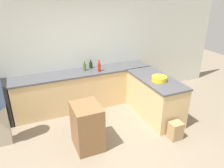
{
  "coord_description": "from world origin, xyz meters",
  "views": [
    {
      "loc": [
        -1.31,
        -2.77,
        2.73
      ],
      "look_at": [
        0.28,
        0.89,
        0.97
      ],
      "focal_mm": 35.0,
      "sensor_mm": 36.0,
      "label": 1
    }
  ],
  "objects_px": {
    "island_table": "(87,127)",
    "wine_bottle_dark": "(91,65)",
    "hot_sauce_bottle": "(99,67)",
    "olive_oil_bottle": "(85,67)",
    "paper_bag": "(175,131)",
    "mixing_bowl": "(159,79)"
  },
  "relations": [
    {
      "from": "island_table",
      "to": "hot_sauce_bottle",
      "type": "relative_size",
      "value": 3.11
    },
    {
      "from": "olive_oil_bottle",
      "to": "wine_bottle_dark",
      "type": "relative_size",
      "value": 1.13
    },
    {
      "from": "mixing_bowl",
      "to": "island_table",
      "type": "bearing_deg",
      "value": -170.41
    },
    {
      "from": "mixing_bowl",
      "to": "paper_bag",
      "type": "bearing_deg",
      "value": -94.81
    },
    {
      "from": "island_table",
      "to": "hot_sauce_bottle",
      "type": "height_order",
      "value": "hot_sauce_bottle"
    },
    {
      "from": "olive_oil_bottle",
      "to": "paper_bag",
      "type": "height_order",
      "value": "olive_oil_bottle"
    },
    {
      "from": "island_table",
      "to": "wine_bottle_dark",
      "type": "bearing_deg",
      "value": 68.71
    },
    {
      "from": "wine_bottle_dark",
      "to": "paper_bag",
      "type": "distance_m",
      "value": 2.48
    },
    {
      "from": "mixing_bowl",
      "to": "paper_bag",
      "type": "xyz_separation_m",
      "value": [
        -0.06,
        -0.76,
        -0.8
      ]
    },
    {
      "from": "hot_sauce_bottle",
      "to": "wine_bottle_dark",
      "type": "xyz_separation_m",
      "value": [
        -0.11,
        0.3,
        -0.03
      ]
    },
    {
      "from": "olive_oil_bottle",
      "to": "paper_bag",
      "type": "relative_size",
      "value": 0.64
    },
    {
      "from": "mixing_bowl",
      "to": "olive_oil_bottle",
      "type": "relative_size",
      "value": 1.38
    },
    {
      "from": "olive_oil_bottle",
      "to": "hot_sauce_bottle",
      "type": "relative_size",
      "value": 0.84
    },
    {
      "from": "island_table",
      "to": "mixing_bowl",
      "type": "relative_size",
      "value": 2.69
    },
    {
      "from": "mixing_bowl",
      "to": "paper_bag",
      "type": "distance_m",
      "value": 1.1
    },
    {
      "from": "mixing_bowl",
      "to": "hot_sauce_bottle",
      "type": "bearing_deg",
      "value": 132.32
    },
    {
      "from": "hot_sauce_bottle",
      "to": "paper_bag",
      "type": "height_order",
      "value": "hot_sauce_bottle"
    },
    {
      "from": "island_table",
      "to": "paper_bag",
      "type": "xyz_separation_m",
      "value": [
        1.65,
        -0.47,
        -0.25
      ]
    },
    {
      "from": "island_table",
      "to": "hot_sauce_bottle",
      "type": "xyz_separation_m",
      "value": [
        0.75,
        1.35,
        0.61
      ]
    },
    {
      "from": "hot_sauce_bottle",
      "to": "paper_bag",
      "type": "relative_size",
      "value": 0.77
    },
    {
      "from": "hot_sauce_bottle",
      "to": "paper_bag",
      "type": "bearing_deg",
      "value": -63.68
    },
    {
      "from": "island_table",
      "to": "mixing_bowl",
      "type": "distance_m",
      "value": 1.82
    }
  ]
}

